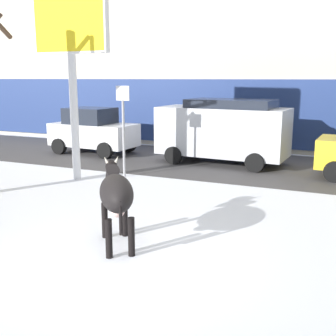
% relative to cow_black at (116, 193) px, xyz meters
% --- Properties ---
extents(ground_plane, '(120.00, 120.00, 0.00)m').
position_rel_cow_black_xyz_m(ground_plane, '(0.33, -0.72, -0.99)').
color(ground_plane, white).
extents(road_strip, '(60.00, 5.60, 0.01)m').
position_rel_cow_black_xyz_m(road_strip, '(0.33, 8.07, -0.99)').
color(road_strip, '#423F3F').
rests_on(road_strip, ground).
extents(building_facade, '(44.00, 6.10, 13.00)m').
position_rel_cow_black_xyz_m(building_facade, '(0.33, 14.19, 5.49)').
color(building_facade, '#BCB29E').
rests_on(building_facade, ground).
extents(cow_black, '(1.45, 1.78, 1.54)m').
position_rel_cow_black_xyz_m(cow_black, '(0.00, 0.00, 0.00)').
color(cow_black, black).
rests_on(cow_black, ground).
extents(billboard, '(2.52, 0.28, 5.56)m').
position_rel_cow_black_xyz_m(billboard, '(-3.79, 4.03, 3.32)').
color(billboard, silver).
rests_on(billboard, ground).
extents(car_white_hatchback, '(3.60, 2.09, 1.86)m').
position_rel_cow_black_xyz_m(car_white_hatchback, '(-5.90, 8.17, -0.07)').
color(car_white_hatchback, white).
rests_on(car_white_hatchback, ground).
extents(car_silver_van, '(4.71, 2.33, 2.32)m').
position_rel_cow_black_xyz_m(car_silver_van, '(-0.39, 8.23, 0.25)').
color(car_silver_van, '#B7BABF').
rests_on(car_silver_van, ground).
extents(pedestrian_far_left, '(0.36, 0.24, 1.73)m').
position_rel_cow_black_xyz_m(pedestrian_far_left, '(-3.52, 10.67, -0.11)').
color(pedestrian_far_left, '#282833').
rests_on(pedestrian_far_left, ground).
extents(street_sign, '(0.44, 0.08, 2.82)m').
position_rel_cow_black_xyz_m(street_sign, '(-2.62, 4.92, 0.68)').
color(street_sign, gray).
rests_on(street_sign, ground).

